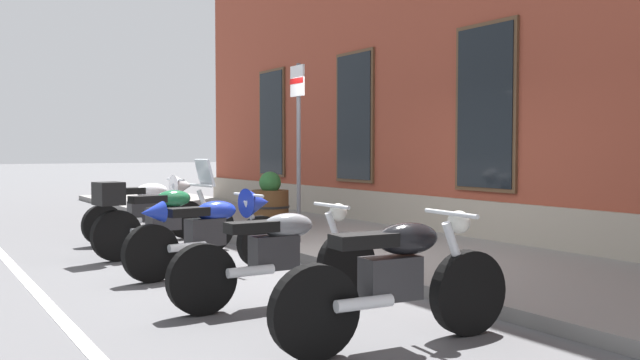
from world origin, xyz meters
name	(u,v)px	position (x,y,z in m)	size (l,w,h in m)	color
ground_plane	(310,266)	(0.00, 0.00, 0.00)	(140.00, 140.00, 0.00)	#4C4C4F
sidewalk	(405,251)	(0.00, 1.54, 0.06)	(26.48, 3.09, 0.13)	slate
lane_stripe	(39,294)	(0.00, -3.20, 0.00)	(26.48, 0.12, 0.01)	silver
brick_pub_facade	(634,4)	(0.00, 6.69, 4.03)	(20.48, 7.31, 8.08)	brown
motorcycle_white_sport	(150,206)	(-3.25, -1.01, 0.58)	(0.62, 2.01, 1.06)	black
motorcycle_green_touring	(160,216)	(-1.71, -1.37, 0.55)	(0.71, 2.12, 1.33)	black
motorcycle_blue_sport	(215,228)	(-0.13, -1.23, 0.54)	(0.63, 2.11, 0.99)	black
motorcycle_grey_naked	(281,255)	(1.66, -1.32, 0.47)	(0.62, 2.18, 0.93)	black
motorcycle_black_naked	(398,281)	(3.32, -1.23, 0.49)	(0.62, 2.04, 0.99)	black
parking_sign	(298,128)	(-1.15, 0.49, 1.78)	(0.36, 0.07, 2.57)	#4C4C51
barrel_planter	(270,202)	(-3.61, 1.32, 0.51)	(0.71, 0.71, 0.94)	brown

